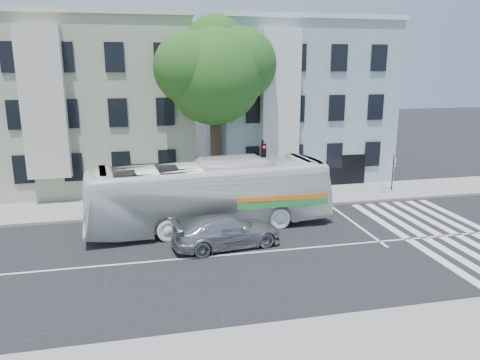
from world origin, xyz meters
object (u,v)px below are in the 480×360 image
object	(u,v)px
traffic_signal	(263,165)
fire_hydrant	(384,187)
bus	(210,195)
sedan	(227,231)

from	to	relation	value
traffic_signal	fire_hydrant	distance (m)	8.64
bus	sedan	distance (m)	2.93
sedan	traffic_signal	bearing A→B (deg)	-39.65
sedan	fire_hydrant	distance (m)	13.08
bus	fire_hydrant	world-z (taller)	bus
bus	traffic_signal	world-z (taller)	traffic_signal
bus	fire_hydrant	bearing A→B (deg)	-78.37
bus	traffic_signal	xyz separation A→B (m)	(3.46, 2.55, 0.84)
bus	traffic_signal	distance (m)	4.38
traffic_signal	fire_hydrant	world-z (taller)	traffic_signal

